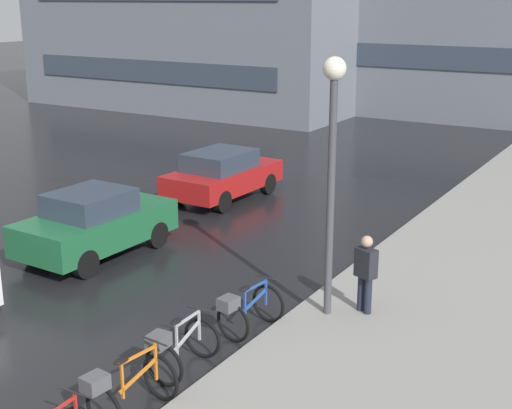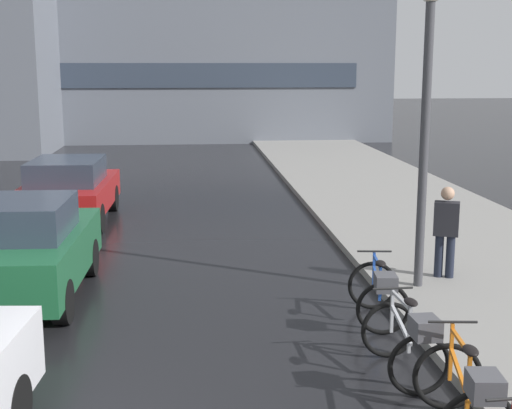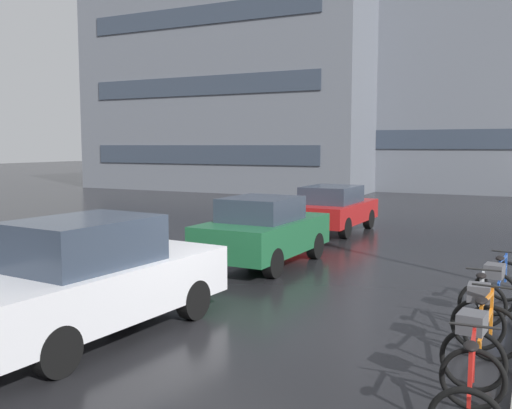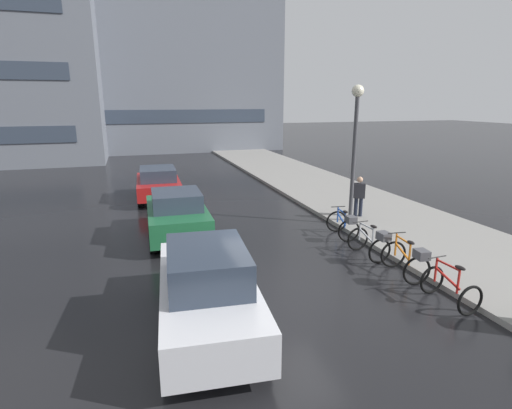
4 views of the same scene
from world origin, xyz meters
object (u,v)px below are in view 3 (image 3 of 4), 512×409
object	(u,v)px
car_white	(92,278)
bicycle_third	(480,307)
bicycle_second	(481,338)
car_red	(333,208)
bicycle_farthest	(499,282)
car_green	(263,231)
bicycle_nearest	(470,395)

from	to	relation	value
car_white	bicycle_third	bearing A→B (deg)	23.32
bicycle_second	car_red	bearing A→B (deg)	117.18
car_red	car_white	bearing A→B (deg)	-89.36
bicycle_third	bicycle_farthest	size ratio (longest dim) A/B	1.00
bicycle_third	bicycle_farthest	bearing A→B (deg)	85.23
bicycle_second	car_green	bearing A→B (deg)	136.87
bicycle_second	bicycle_third	bearing A→B (deg)	95.26
bicycle_farthest	bicycle_third	bearing A→B (deg)	-94.77
bicycle_second	bicycle_farthest	distance (m)	3.21
bicycle_nearest	car_white	size ratio (longest dim) A/B	0.26
bicycle_second	bicycle_farthest	bearing A→B (deg)	89.63
bicycle_third	car_white	distance (m)	5.58
car_white	car_green	bearing A→B (deg)	89.30
bicycle_nearest	car_green	world-z (taller)	car_green
bicycle_third	car_green	world-z (taller)	car_green
car_green	car_red	bearing A→B (deg)	91.98
bicycle_third	car_white	world-z (taller)	car_white
bicycle_farthest	bicycle_nearest	bearing A→B (deg)	-89.94
bicycle_nearest	bicycle_second	distance (m)	1.41
bicycle_second	bicycle_third	world-z (taller)	bicycle_second
bicycle_nearest	bicycle_farthest	xyz separation A→B (m)	(-0.00, 4.62, 0.10)
bicycle_third	car_green	bearing A→B (deg)	145.73
car_white	bicycle_second	bearing A→B (deg)	8.61
car_green	car_red	distance (m)	5.61
bicycle_farthest	car_green	world-z (taller)	car_green
bicycle_nearest	bicycle_third	distance (m)	2.82
bicycle_nearest	car_red	size ratio (longest dim) A/B	0.29
car_green	bicycle_farthest	bearing A→B (deg)	-17.46
car_white	car_green	distance (m)	5.64
bicycle_nearest	car_red	bearing A→B (deg)	114.46
bicycle_second	bicycle_third	size ratio (longest dim) A/B	1.05
bicycle_second	car_white	distance (m)	5.31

